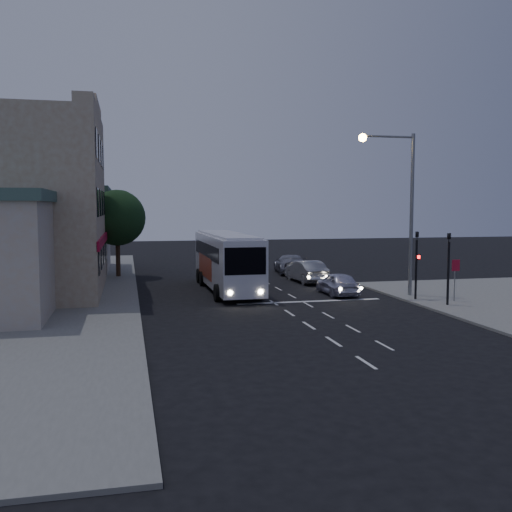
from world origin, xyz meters
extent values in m
plane|color=black|center=(0.00, 0.00, 0.00)|extent=(120.00, 120.00, 0.00)
cube|color=slate|center=(-13.00, 8.00, 0.06)|extent=(12.00, 50.00, 0.12)
cube|color=silver|center=(0.00, -10.00, 0.01)|extent=(0.12, 1.60, 0.01)
cube|color=silver|center=(0.00, -7.00, 0.01)|extent=(0.12, 1.60, 0.01)
cube|color=silver|center=(0.00, -4.00, 0.01)|extent=(0.12, 1.60, 0.01)
cube|color=silver|center=(0.00, -1.00, 0.01)|extent=(0.12, 1.60, 0.01)
cube|color=silver|center=(0.00, 2.00, 0.01)|extent=(0.12, 1.60, 0.01)
cube|color=silver|center=(0.00, 5.00, 0.01)|extent=(0.12, 1.60, 0.01)
cube|color=silver|center=(0.00, 8.00, 0.01)|extent=(0.12, 1.60, 0.01)
cube|color=silver|center=(0.00, 11.00, 0.01)|extent=(0.12, 1.60, 0.01)
cube|color=silver|center=(0.00, 14.00, 0.01)|extent=(0.12, 1.60, 0.01)
cube|color=silver|center=(0.00, 17.00, 0.01)|extent=(0.12, 1.60, 0.01)
cube|color=silver|center=(1.60, -8.00, 0.01)|extent=(0.10, 1.50, 0.01)
cube|color=silver|center=(1.60, -5.00, 0.01)|extent=(0.10, 1.50, 0.01)
cube|color=silver|center=(1.60, -2.00, 0.01)|extent=(0.10, 1.50, 0.01)
cube|color=silver|center=(1.60, 1.00, 0.01)|extent=(0.10, 1.50, 0.01)
cube|color=silver|center=(1.60, 4.00, 0.01)|extent=(0.10, 1.50, 0.01)
cube|color=silver|center=(1.60, 7.00, 0.01)|extent=(0.10, 1.50, 0.01)
cube|color=silver|center=(1.60, 10.00, 0.01)|extent=(0.10, 1.50, 0.01)
cube|color=silver|center=(1.60, 13.00, 0.01)|extent=(0.10, 1.50, 0.01)
cube|color=silver|center=(1.60, 16.00, 0.01)|extent=(0.10, 1.50, 0.01)
cube|color=silver|center=(1.60, 19.00, 0.01)|extent=(0.10, 1.50, 0.01)
cube|color=silver|center=(2.00, 2.00, 0.01)|extent=(8.00, 0.35, 0.01)
cube|color=silver|center=(-1.65, 7.08, 1.84)|extent=(2.44, 11.35, 3.02)
cube|color=silver|center=(-1.65, 7.08, 3.40)|extent=(2.06, 10.97, 0.17)
cube|color=black|center=(-1.65, 1.46, 2.31)|extent=(2.17, 0.13, 1.42)
cube|color=black|center=(-0.46, 7.55, 2.46)|extent=(0.10, 9.44, 0.85)
cube|color=black|center=(-2.84, 7.55, 2.46)|extent=(0.10, 9.44, 0.85)
cube|color=maroon|center=(-0.46, 8.02, 1.42)|extent=(0.06, 5.19, 1.32)
cube|color=maroon|center=(-2.85, 8.02, 1.42)|extent=(0.06, 5.19, 1.32)
cylinder|color=black|center=(-2.83, 3.11, 0.47)|extent=(0.34, 0.95, 0.94)
cylinder|color=black|center=(-0.47, 3.11, 0.47)|extent=(0.34, 0.95, 0.94)
cylinder|color=black|center=(-2.83, 9.44, 0.47)|extent=(0.34, 0.95, 0.94)
cylinder|color=black|center=(-0.47, 9.44, 0.47)|extent=(0.34, 0.95, 0.94)
cylinder|color=black|center=(-2.83, 11.04, 0.47)|extent=(0.34, 0.95, 0.94)
cylinder|color=black|center=(-0.47, 11.04, 0.47)|extent=(0.34, 0.95, 0.94)
cylinder|color=#FFF2CC|center=(-2.46, 1.39, 0.71)|extent=(0.25, 0.05, 0.25)
cylinder|color=#FFF2CC|center=(-0.85, 1.39, 0.71)|extent=(0.25, 0.05, 0.25)
imported|color=silver|center=(4.29, 3.80, 0.67)|extent=(1.63, 3.95, 1.34)
imported|color=#ADADAD|center=(4.25, 9.56, 0.74)|extent=(1.83, 4.59, 1.48)
imported|color=gray|center=(4.61, 14.74, 0.73)|extent=(2.67, 5.28, 1.47)
cylinder|color=black|center=(7.60, 0.80, 1.72)|extent=(0.12, 0.12, 3.20)
imported|color=black|center=(7.60, 0.80, 3.77)|extent=(0.15, 0.18, 0.90)
cube|color=black|center=(7.60, 0.62, 2.42)|extent=(0.25, 0.12, 0.30)
cube|color=#FF0C0C|center=(7.60, 0.55, 2.42)|extent=(0.16, 0.02, 0.18)
cylinder|color=black|center=(8.30, -1.20, 1.72)|extent=(0.12, 0.12, 3.20)
imported|color=black|center=(8.30, -1.20, 3.77)|extent=(0.18, 0.15, 0.90)
cylinder|color=slate|center=(9.30, -0.20, 1.12)|extent=(0.06, 0.06, 2.00)
cube|color=maroon|center=(9.30, -0.27, 2.02)|extent=(0.45, 0.03, 0.60)
cylinder|color=slate|center=(8.00, 2.20, 4.62)|extent=(0.20, 0.20, 9.00)
cylinder|color=slate|center=(6.50, 2.20, 8.92)|extent=(3.00, 0.12, 0.12)
sphere|color=#FFBF59|center=(5.00, 2.20, 8.82)|extent=(0.44, 0.44, 0.44)
cube|color=#94785D|center=(-14.00, 8.00, 5.12)|extent=(10.00, 12.00, 10.00)
cube|color=#94785D|center=(-9.50, 8.00, 10.37)|extent=(1.00, 12.00, 0.50)
cube|color=#94785D|center=(-9.50, 8.00, 10.87)|extent=(1.00, 6.00, 0.50)
cube|color=maroon|center=(-8.95, 8.00, 3.12)|extent=(0.15, 12.00, 0.50)
cube|color=black|center=(-8.98, 3.50, 2.32)|extent=(0.06, 1.30, 1.50)
cube|color=black|center=(-8.98, 6.50, 2.32)|extent=(0.06, 1.30, 1.50)
cube|color=black|center=(-8.98, 9.50, 2.32)|extent=(0.06, 1.30, 1.50)
cube|color=black|center=(-8.98, 12.50, 2.32)|extent=(0.06, 1.30, 1.50)
cube|color=black|center=(-8.98, 3.50, 5.32)|extent=(0.06, 1.30, 1.50)
cube|color=black|center=(-8.98, 6.50, 5.32)|extent=(0.06, 1.30, 1.50)
cube|color=black|center=(-8.98, 9.50, 5.32)|extent=(0.06, 1.30, 1.50)
cube|color=black|center=(-8.98, 12.50, 5.32)|extent=(0.06, 1.30, 1.50)
cube|color=black|center=(-8.98, 3.50, 8.32)|extent=(0.06, 1.30, 1.50)
cube|color=black|center=(-8.98, 6.50, 8.32)|extent=(0.06, 1.30, 1.50)
cube|color=black|center=(-8.98, 9.50, 8.32)|extent=(0.06, 1.30, 1.50)
cube|color=black|center=(-8.98, 12.50, 8.32)|extent=(0.06, 1.30, 1.50)
cube|color=tan|center=(-13.50, 20.00, 3.12)|extent=(9.00, 9.00, 6.00)
cube|color=#3D5951|center=(-13.50, 20.00, 6.37)|extent=(9.40, 9.40, 0.50)
cylinder|color=black|center=(-8.20, 15.00, 1.52)|extent=(0.32, 0.32, 2.80)
sphere|color=#183B1F|center=(-8.20, 15.00, 4.32)|extent=(4.00, 4.00, 4.00)
sphere|color=black|center=(-8.00, 15.60, 5.02)|extent=(2.60, 2.60, 2.60)
sphere|color=#183B1F|center=(-8.50, 14.40, 4.72)|extent=(2.40, 2.40, 2.40)
camera|label=1|loc=(-7.55, -26.99, 5.06)|focal=40.00mm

